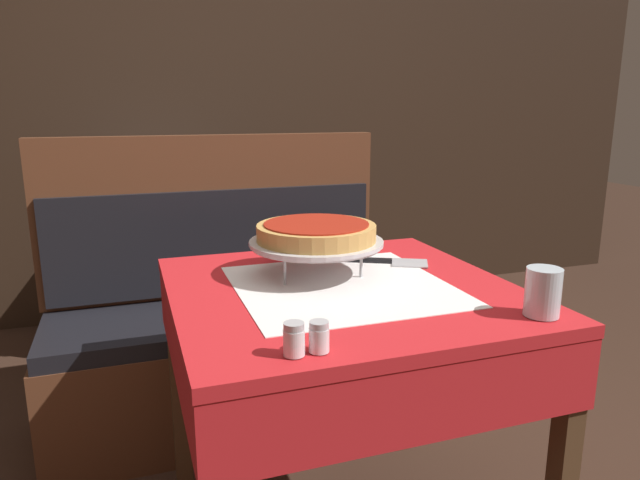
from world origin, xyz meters
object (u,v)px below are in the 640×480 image
Objects in this scene: booth_bench at (226,341)px; pizza_pan_stand at (316,244)px; deep_dish_pizza at (316,232)px; water_glass_near at (543,292)px; salt_shaker at (294,339)px; dining_table_rear at (163,217)px; dining_table_front at (342,328)px; pepper_shaker at (319,337)px; pizza_server at (389,262)px; condiment_caddy at (167,186)px.

pizza_pan_stand is at bearing -78.19° from booth_bench.
water_glass_near is at bearing -51.09° from deep_dish_pizza.
water_glass_near is (0.36, -0.45, -0.06)m from deep_dish_pizza.
booth_bench is 12.54× the size of water_glass_near.
salt_shaker is at bearing -113.20° from deep_dish_pizza.
booth_bench reaches higher than dining_table_rear.
booth_bench is at bearing 114.08° from water_glass_near.
dining_table_front is 14.52× the size of pepper_shaker.
pizza_server is at bearing 36.98° from dining_table_front.
dining_table_front is 2.68× the size of deep_dish_pizza.
dining_table_front is 2.37× the size of pizza_pan_stand.
pepper_shaker is (0.14, -2.05, 0.14)m from dining_table_rear.
pepper_shaker is (-0.15, -0.47, -0.09)m from deep_dish_pizza.
dining_table_rear is 2.21× the size of pizza_pan_stand.
pizza_server reaches higher than dining_table_front.
dining_table_rear is 3.28× the size of pizza_server.
pizza_server is 2.27× the size of water_glass_near.
condiment_caddy is at bearing 100.12° from pizza_pan_stand.
pizza_server is (0.20, 0.15, 0.12)m from dining_table_front.
dining_table_rear is 2.05m from salt_shaker.
pizza_pan_stand reaches higher than pizza_server.
dining_table_rear is at bearing 99.66° from booth_bench.
dining_table_front is 1.67m from condiment_caddy.
salt_shaker reaches higher than pepper_shaker.
pizza_pan_stand is at bearing 71.95° from pepper_shaker.
pepper_shaker is at bearing -85.99° from dining_table_rear.
pepper_shaker is at bearing -90.52° from booth_bench.
salt_shaker is (0.10, -2.05, 0.14)m from dining_table_rear.
dining_table_rear is 2.14m from water_glass_near.
pizza_pan_stand is at bearing -169.96° from pizza_server.
pizza_server is 1.37× the size of condiment_caddy.
condiment_caddy is (-0.27, 1.53, -0.03)m from pizza_pan_stand.
condiment_caddy reaches higher than pizza_pan_stand.
salt_shaker is at bearing -87.92° from condiment_caddy.
pepper_shaker is 0.33× the size of condiment_caddy.
salt_shaker is at bearing -123.03° from dining_table_front.
deep_dish_pizza is at bearing -78.19° from booth_bench.
pizza_server is (0.23, 0.04, -0.11)m from deep_dish_pizza.
pizza_server is at bearing 10.04° from pizza_pan_stand.
deep_dish_pizza is at bearing 128.91° from water_glass_near.
dining_table_front is at bearing -79.51° from condiment_caddy.
deep_dish_pizza is 0.58m from water_glass_near.
deep_dish_pizza is 1.55m from condiment_caddy.
dining_table_rear is 7.45× the size of water_glass_near.
pizza_pan_stand reaches higher than salt_shaker.
deep_dish_pizza is at bearing 66.80° from salt_shaker.
salt_shaker is (-0.20, -0.47, -0.09)m from deep_dish_pizza.
condiment_caddy is at bearing 108.81° from pizza_server.
dining_table_rear is at bearing 92.67° from salt_shaker.
condiment_caddy reaches higher than dining_table_front.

